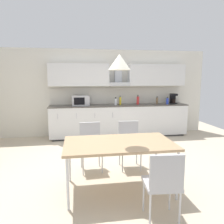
% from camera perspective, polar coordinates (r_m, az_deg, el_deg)
% --- Properties ---
extents(ground_plane, '(8.75, 8.03, 0.02)m').
position_cam_1_polar(ground_plane, '(4.13, -2.89, -15.37)').
color(ground_plane, beige).
extents(wall_back, '(7.00, 0.10, 2.51)m').
position_cam_1_polar(wall_back, '(6.50, -5.65, 4.99)').
color(wall_back, silver).
rests_on(wall_back, ground_plane).
extents(kitchen_counter, '(3.96, 0.63, 0.93)m').
position_cam_1_polar(kitchen_counter, '(6.36, 1.92, -2.20)').
color(kitchen_counter, '#333333').
rests_on(kitchen_counter, ground_plane).
extents(backsplash_tile, '(3.94, 0.02, 0.48)m').
position_cam_1_polar(backsplash_tile, '(6.55, 1.46, 4.30)').
color(backsplash_tile, silver).
rests_on(backsplash_tile, kitchen_counter).
extents(upper_wall_cabinets, '(3.94, 0.40, 0.62)m').
position_cam_1_polar(upper_wall_cabinets, '(6.37, 1.75, 9.59)').
color(upper_wall_cabinets, silver).
extents(microwave, '(0.48, 0.35, 0.28)m').
position_cam_1_polar(microwave, '(6.15, -8.19, 3.00)').
color(microwave, '#ADADB2').
rests_on(microwave, kitchen_counter).
extents(coffee_maker, '(0.18, 0.19, 0.30)m').
position_cam_1_polar(coffee_maker, '(6.81, 15.68, 3.39)').
color(coffee_maker, black).
rests_on(coffee_maker, kitchen_counter).
extents(bottle_yellow, '(0.06, 0.06, 0.26)m').
position_cam_1_polar(bottle_yellow, '(6.30, 2.17, 2.95)').
color(bottle_yellow, yellow).
rests_on(bottle_yellow, kitchen_counter).
extents(bottle_brown, '(0.06, 0.06, 0.22)m').
position_cam_1_polar(bottle_brown, '(6.64, 11.68, 2.95)').
color(bottle_brown, brown).
rests_on(bottle_brown, kitchen_counter).
extents(bottle_red, '(0.08, 0.08, 0.27)m').
position_cam_1_polar(bottle_red, '(6.44, 6.78, 3.07)').
color(bottle_red, red).
rests_on(bottle_red, kitchen_counter).
extents(bottle_blue, '(0.07, 0.07, 0.21)m').
position_cam_1_polar(bottle_blue, '(6.66, 14.27, 2.82)').
color(bottle_blue, blue).
rests_on(bottle_blue, kitchen_counter).
extents(bottle_white, '(0.08, 0.08, 0.22)m').
position_cam_1_polar(bottle_white, '(6.21, 0.96, 2.73)').
color(bottle_white, white).
rests_on(bottle_white, kitchen_counter).
extents(dining_table, '(1.60, 0.93, 0.75)m').
position_cam_1_polar(dining_table, '(3.26, 1.83, -8.58)').
color(dining_table, tan).
rests_on(dining_table, ground_plane).
extents(chair_near_right, '(0.43, 0.43, 0.87)m').
position_cam_1_polar(chair_near_right, '(2.67, 13.32, -16.98)').
color(chair_near_right, '#B2B2B7').
rests_on(chair_near_right, ground_plane).
extents(chair_far_left, '(0.42, 0.42, 0.87)m').
position_cam_1_polar(chair_far_left, '(4.08, -5.59, -7.62)').
color(chair_far_left, '#B2B2B7').
rests_on(chair_far_left, ground_plane).
extents(chair_far_right, '(0.42, 0.42, 0.87)m').
position_cam_1_polar(chair_far_right, '(4.18, 4.52, -7.18)').
color(chair_far_right, '#B2B2B7').
rests_on(chair_far_right, ground_plane).
extents(pendant_lamp, '(0.32, 0.32, 0.22)m').
position_cam_1_polar(pendant_lamp, '(3.12, 1.94, 12.91)').
color(pendant_lamp, silver).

